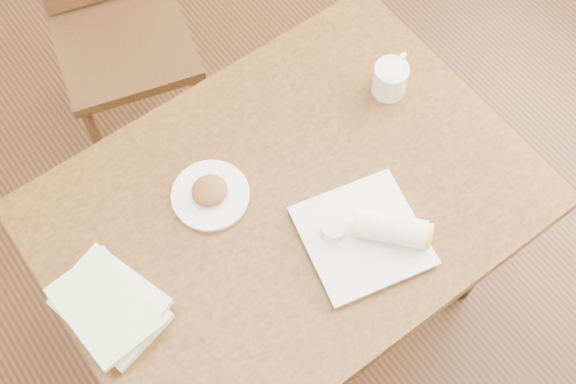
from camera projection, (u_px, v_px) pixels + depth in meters
ground at (288, 300)px, 2.43m from camera, size 4.00×5.00×0.01m
table at (288, 216)px, 1.83m from camera, size 1.17×0.84×0.75m
chair_far at (112, 10)px, 2.29m from camera, size 0.52×0.52×0.95m
plate_scone at (210, 194)px, 1.74m from camera, size 0.19×0.19×0.06m
coffee_mug at (391, 78)px, 1.86m from camera, size 0.13×0.09×0.09m
plate_burrito at (371, 234)px, 1.69m from camera, size 0.33×0.33×0.09m
book_stack at (109, 306)px, 1.60m from camera, size 0.23×0.28×0.06m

